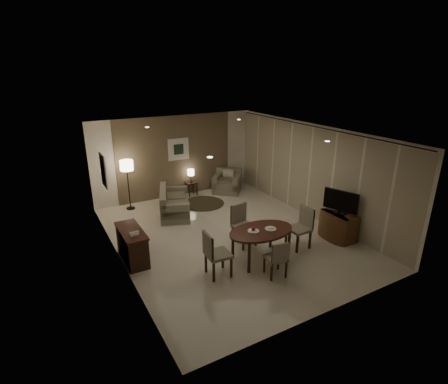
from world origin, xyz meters
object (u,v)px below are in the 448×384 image
chair_far (244,226)px  floor_lamp (128,185)px  sofa (175,202)px  chair_left (218,254)px  chair_near (276,257)px  chair_right (299,228)px  armchair (227,181)px  console_desk (132,245)px  side_table (191,189)px  tv_cabinet (338,226)px  dining_table (261,245)px

chair_far → floor_lamp: 4.12m
sofa → chair_left: bearing=-165.9°
chair_left → floor_lamp: (-0.66, 4.53, 0.27)m
chair_near → chair_far: 1.46m
chair_right → armchair: chair_right is taller
console_desk → side_table: (2.91, 3.25, -0.14)m
chair_left → side_table: 4.97m
tv_cabinet → dining_table: dining_table is taller
chair_near → side_table: (0.46, 5.33, -0.19)m
chair_near → chair_left: 1.20m
chair_near → side_table: bearing=-85.8°
chair_near → chair_right: chair_right is taller
tv_cabinet → floor_lamp: bearing=132.3°
chair_right → armchair: size_ratio=1.13×
chair_right → chair_far: bearing=-125.9°
tv_cabinet → armchair: bearing=99.9°
side_table → floor_lamp: (-2.16, -0.20, 0.54)m
chair_left → floor_lamp: size_ratio=0.65×
dining_table → armchair: 4.57m
chair_near → tv_cabinet: bearing=-157.5°
console_desk → tv_cabinet: size_ratio=1.33×
sofa → floor_lamp: size_ratio=1.06×
chair_right → tv_cabinet: bearing=82.4°
chair_far → tv_cabinet: bearing=-28.7°
armchair → dining_table: bearing=-68.6°
dining_table → floor_lamp: bearing=112.2°
tv_cabinet → armchair: 4.47m
dining_table → chair_near: chair_near is taller
tv_cabinet → chair_far: 2.46m
sofa → floor_lamp: floor_lamp is taller
dining_table → chair_far: size_ratio=1.53×
console_desk → tv_cabinet: console_desk is taller
chair_near → floor_lamp: (-1.70, 5.13, 0.35)m
tv_cabinet → side_table: (-1.98, 4.75, -0.12)m
dining_table → armchair: armchair is taller
chair_left → floor_lamp: floor_lamp is taller
chair_left → tv_cabinet: bearing=-87.4°
sofa → armchair: 2.48m
dining_table → side_table: (0.35, 4.64, -0.13)m
chair_left → armchair: (2.71, 4.38, -0.10)m
dining_table → sofa: sofa is taller
sofa → armchair: bearing=-48.1°
dining_table → chair_right: chair_right is taller
armchair → sofa: bearing=-117.3°
console_desk → armchair: (4.12, 2.90, 0.02)m
chair_near → sofa: chair_near is taller
console_desk → chair_right: 3.93m
dining_table → side_table: 4.65m
chair_far → sofa: bearing=98.5°
tv_cabinet → side_table: size_ratio=1.95×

